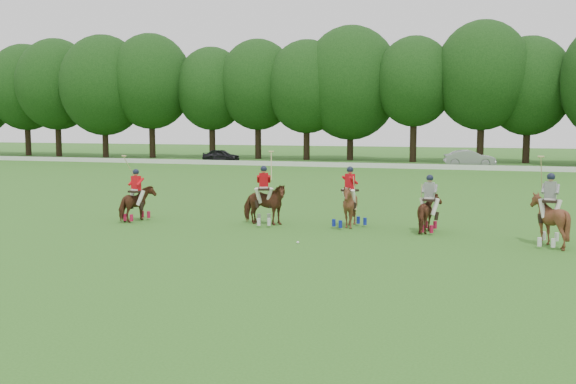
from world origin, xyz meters
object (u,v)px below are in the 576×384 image
(polo_stripe_b, at_px, (549,219))
(polo_ball, at_px, (298,242))
(polo_red_b, at_px, (264,204))
(polo_red_a, at_px, (137,203))
(polo_stripe_a, at_px, (429,212))
(car_mid, at_px, (469,158))
(polo_red_c, at_px, (350,206))
(car_left, at_px, (221,155))

(polo_stripe_b, bearing_deg, polo_ball, -165.26)
(polo_stripe_b, bearing_deg, polo_red_b, 172.96)
(polo_red_a, relative_size, polo_red_b, 0.93)
(polo_stripe_a, bearing_deg, car_mid, 89.37)
(car_mid, xyz_separation_m, polo_red_b, (-6.85, -37.95, 0.09))
(polo_red_c, height_order, polo_stripe_a, polo_red_c)
(polo_red_b, height_order, polo_stripe_a, polo_red_b)
(car_mid, bearing_deg, polo_stripe_a, 170.11)
(car_left, distance_m, polo_ball, 46.18)
(car_left, distance_m, polo_red_a, 40.62)
(polo_red_a, bearing_deg, polo_ball, -19.72)
(polo_red_b, xyz_separation_m, polo_ball, (2.42, -3.41, -0.81))
(polo_red_a, distance_m, polo_stripe_b, 15.84)
(polo_red_c, relative_size, polo_stripe_a, 1.11)
(car_mid, xyz_separation_m, polo_red_c, (-3.46, -37.56, 0.10))
(car_mid, distance_m, polo_ball, 41.60)
(car_left, relative_size, polo_ball, 42.76)
(car_mid, bearing_deg, polo_red_a, 153.16)
(car_left, height_order, car_mid, car_mid)
(car_left, relative_size, polo_red_a, 1.42)
(polo_red_c, bearing_deg, polo_stripe_a, -3.83)
(polo_red_c, xyz_separation_m, polo_ball, (-0.98, -3.79, -0.82))
(car_mid, xyz_separation_m, polo_stripe_a, (-0.42, -37.77, -0.00))
(car_mid, relative_size, polo_red_b, 1.60)
(polo_red_b, distance_m, polo_red_c, 3.42)
(polo_red_c, distance_m, polo_stripe_a, 3.05)
(polo_stripe_a, bearing_deg, polo_stripe_b, -20.09)
(polo_red_b, distance_m, polo_stripe_a, 6.44)
(car_left, bearing_deg, polo_red_b, -155.98)
(polo_stripe_b, bearing_deg, polo_stripe_a, 159.91)
(polo_red_b, bearing_deg, car_mid, 79.76)
(polo_stripe_b, distance_m, polo_ball, 8.36)
(polo_ball, bearing_deg, polo_stripe_b, 14.74)
(polo_red_a, height_order, polo_stripe_b, polo_stripe_b)
(polo_red_b, bearing_deg, polo_ball, -54.65)
(polo_red_a, relative_size, polo_stripe_b, 0.91)
(car_mid, relative_size, polo_ball, 51.55)
(polo_red_b, height_order, polo_stripe_b, polo_stripe_b)
(car_left, relative_size, polo_stripe_b, 1.30)
(car_left, xyz_separation_m, polo_ball, (20.55, -41.35, -0.61))
(car_mid, xyz_separation_m, polo_red_a, (-12.22, -38.56, 0.01))
(polo_red_c, xyz_separation_m, polo_stripe_a, (3.04, -0.20, -0.10))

